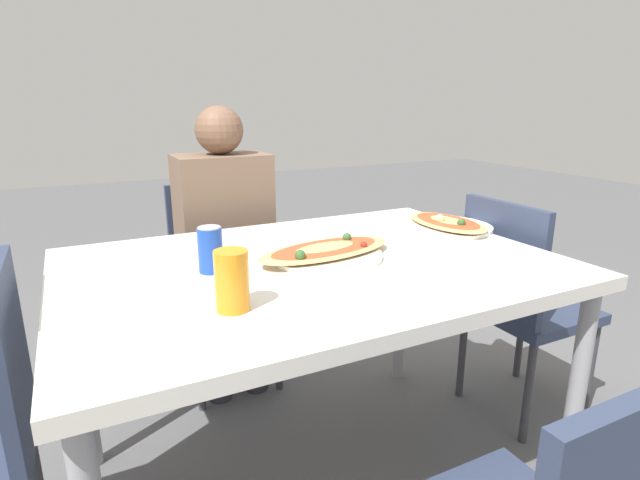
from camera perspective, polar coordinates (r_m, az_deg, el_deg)
name	(u,v)px	position (r m, az deg, el deg)	size (l,w,h in m)	color
dining_table	(313,283)	(1.46, -0.76, -4.94)	(1.39, 0.97, 0.77)	silver
chair_far_seated	(221,272)	(2.24, -11.30, -3.65)	(0.40, 0.40, 0.87)	#2D3851
chair_side_right	(519,298)	(2.07, 21.79, -6.18)	(0.40, 0.40, 0.87)	#2D3851
person_seated	(226,233)	(2.07, -10.75, 0.84)	(0.36, 0.26, 1.20)	#2D2D38
pizza_main	(325,252)	(1.47, 0.62, -1.36)	(0.46, 0.34, 0.05)	white
soda_can	(210,250)	(1.37, -12.42, -1.08)	(0.07, 0.07, 0.12)	#1E47B2
drink_glass	(232,281)	(1.11, -10.04, -4.60)	(0.08, 0.08, 0.14)	orange
pizza_second	(447,224)	(1.85, 14.32, 1.76)	(0.32, 0.36, 0.06)	white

